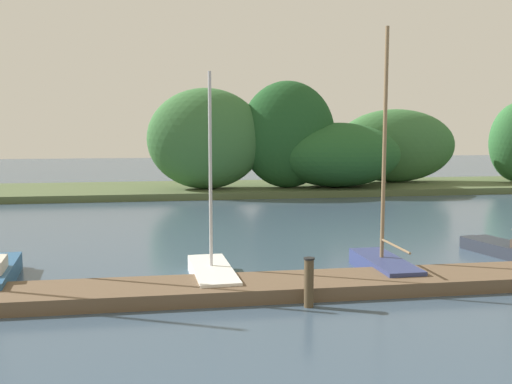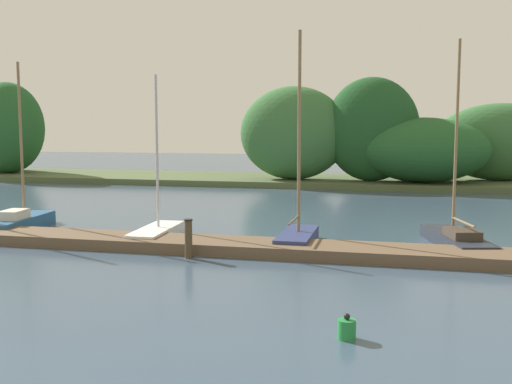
{
  "view_description": "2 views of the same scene",
  "coord_description": "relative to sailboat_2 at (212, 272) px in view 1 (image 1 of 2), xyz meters",
  "views": [
    {
      "loc": [
        -3.31,
        -0.06,
        4.14
      ],
      "look_at": [
        -0.8,
        15.63,
        2.35
      ],
      "focal_mm": 39.86,
      "sensor_mm": 36.0,
      "label": 1
    },
    {
      "loc": [
        5.8,
        -3.71,
        3.84
      ],
      "look_at": [
        1.44,
        14.64,
        1.77
      ],
      "focal_mm": 41.22,
      "sensor_mm": 36.0,
      "label": 2
    }
  ],
  "objects": [
    {
      "name": "dock_pier",
      "position": [
        2.12,
        -1.35,
        -0.11
      ],
      "size": [
        27.55,
        1.8,
        0.35
      ],
      "color": "brown",
      "rests_on": "ground"
    },
    {
      "name": "far_shore",
      "position": [
        -0.52,
        20.94,
        2.55
      ],
      "size": [
        62.16,
        8.57,
        7.25
      ],
      "color": "#4C5B38",
      "rests_on": "ground"
    },
    {
      "name": "sailboat_2",
      "position": [
        0.0,
        0.0,
        0.0
      ],
      "size": [
        1.19,
        3.57,
        5.62
      ],
      "rotation": [
        0.0,
        0.0,
        1.62
      ],
      "color": "white",
      "rests_on": "ground"
    },
    {
      "name": "mooring_piling_1",
      "position": [
        2.05,
        -2.53,
        0.31
      ],
      "size": [
        0.26,
        0.26,
        1.17
      ],
      "color": "#4C3D28",
      "rests_on": "ground"
    },
    {
      "name": "sailboat_3",
      "position": [
        4.89,
        0.08,
        0.1
      ],
      "size": [
        1.06,
        3.42,
        6.92
      ],
      "rotation": [
        0.0,
        0.0,
        1.58
      ],
      "color": "navy",
      "rests_on": "ground"
    }
  ]
}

